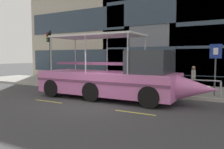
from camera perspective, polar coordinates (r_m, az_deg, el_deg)
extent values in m
plane|color=#3D3D3F|center=(11.40, -3.44, -7.06)|extent=(120.00, 120.00, 0.00)
cube|color=gray|center=(16.31, 7.28, -3.26)|extent=(32.00, 4.80, 0.18)
cube|color=#B2ADA3|center=(14.06, 3.45, -4.48)|extent=(32.00, 0.18, 0.18)
cube|color=#DBD64C|center=(12.13, -15.68, -6.50)|extent=(1.80, 0.12, 0.01)
cube|color=#DBD64C|center=(9.44, 5.72, -9.50)|extent=(1.80, 0.12, 0.01)
cube|color=#2D3D4C|center=(22.77, -9.42, 3.49)|extent=(10.93, 0.06, 2.10)
cube|color=#2D3D4C|center=(23.02, -9.54, 13.02)|extent=(10.93, 0.06, 2.10)
cube|color=#2D3D4C|center=(18.56, 12.49, 3.49)|extent=(10.24, 0.06, 2.19)
cube|color=#2D3D4C|center=(18.92, 12.70, 15.63)|extent=(10.24, 0.06, 2.19)
cylinder|color=#9EA0A8|center=(14.27, 3.85, -0.56)|extent=(10.65, 0.07, 0.07)
cylinder|color=#9EA0A8|center=(14.32, 3.84, -2.24)|extent=(10.65, 0.06, 0.06)
cylinder|color=#9EA0A8|center=(17.28, -12.32, -1.18)|extent=(0.09, 0.09, 0.85)
cylinder|color=#9EA0A8|center=(16.31, -8.32, -1.46)|extent=(0.09, 0.09, 0.85)
cylinder|color=#9EA0A8|center=(15.43, -3.84, -1.76)|extent=(0.09, 0.09, 0.85)
cylinder|color=#9EA0A8|center=(14.66, 1.15, -2.08)|extent=(0.09, 0.09, 0.85)
cylinder|color=#9EA0A8|center=(14.01, 6.65, -2.41)|extent=(0.09, 0.09, 0.85)
cylinder|color=#9EA0A8|center=(13.50, 12.62, -2.75)|extent=(0.09, 0.09, 0.85)
cylinder|color=#9EA0A8|center=(13.15, 18.99, -3.08)|extent=(0.09, 0.09, 0.85)
cylinder|color=#9EA0A8|center=(12.97, 25.63, -3.38)|extent=(0.09, 0.09, 0.85)
cylinder|color=black|center=(18.93, -15.15, 4.31)|extent=(0.16, 0.16, 4.18)
cube|color=black|center=(18.85, -15.68, 8.98)|extent=(0.24, 0.20, 0.72)
sphere|color=red|center=(18.79, -15.93, 9.67)|extent=(0.14, 0.14, 0.14)
sphere|color=gold|center=(18.77, -15.92, 9.00)|extent=(0.14, 0.14, 0.14)
sphere|color=green|center=(18.76, -15.90, 8.33)|extent=(0.14, 0.14, 0.14)
cylinder|color=#4C4F54|center=(13.33, 24.48, 0.95)|extent=(0.08, 0.08, 2.74)
cube|color=navy|center=(13.26, 24.60, 5.34)|extent=(0.60, 0.04, 0.76)
cube|color=white|center=(13.24, 24.60, 5.34)|extent=(0.24, 0.01, 0.36)
torus|color=black|center=(17.73, -11.37, -1.25)|extent=(0.70, 0.04, 0.70)
torus|color=black|center=(18.42, -13.83, -1.08)|extent=(0.70, 0.04, 0.70)
cylinder|color=#268C3F|center=(18.06, -12.63, -0.67)|extent=(0.95, 0.04, 0.04)
cylinder|color=#268C3F|center=(18.17, -13.06, -0.20)|extent=(0.19, 0.04, 0.51)
cube|color=black|center=(18.17, -13.17, 0.68)|extent=(0.20, 0.08, 0.06)
cylinder|color=#A5A5AA|center=(17.71, -11.50, 0.36)|extent=(0.03, 0.46, 0.03)
cube|color=pink|center=(12.40, -1.48, -2.05)|extent=(7.71, 2.48, 1.19)
cone|color=pink|center=(10.79, 20.66, -3.32)|extent=(1.74, 1.13, 1.13)
cylinder|color=pink|center=(14.74, -14.47, -1.14)|extent=(0.39, 1.13, 1.13)
cube|color=#783F64|center=(11.32, -4.75, -1.93)|extent=(7.71, 0.04, 0.12)
sphere|color=white|center=(10.73, 22.96, -3.16)|extent=(0.22, 0.22, 0.22)
cube|color=#33383D|center=(11.24, 9.57, 3.12)|extent=(1.93, 2.09, 1.12)
cube|color=silver|center=(12.67, -3.78, 9.60)|extent=(5.01, 2.28, 0.10)
cylinder|color=#B2B2B7|center=(12.51, 8.27, 5.05)|extent=(0.07, 0.07, 1.90)
cylinder|color=#B2B2B7|center=(10.50, 3.96, 5.20)|extent=(0.07, 0.07, 1.90)
cylinder|color=#B2B2B7|center=(13.55, -1.22, 5.05)|extent=(0.07, 0.07, 1.90)
cylinder|color=#B2B2B7|center=(11.72, -6.68, 5.11)|extent=(0.07, 0.07, 1.90)
cylinder|color=#B2B2B7|center=(14.91, -9.18, 4.94)|extent=(0.07, 0.07, 1.90)
cylinder|color=#B2B2B7|center=(13.27, -15.08, 4.91)|extent=(0.07, 0.07, 1.90)
cube|color=#783F64|center=(13.13, -2.32, 2.89)|extent=(4.61, 0.28, 0.12)
cube|color=#783F64|center=(12.13, -5.28, 2.74)|extent=(4.61, 0.28, 0.12)
cylinder|color=black|center=(12.34, 12.97, -3.92)|extent=(1.00, 0.28, 1.00)
cylinder|color=black|center=(10.19, 9.32, -5.64)|extent=(1.00, 0.28, 1.00)
cylinder|color=black|center=(13.52, 0.31, -3.08)|extent=(1.00, 0.28, 1.00)
cylinder|color=black|center=(11.60, -5.19, -4.36)|extent=(1.00, 0.28, 1.00)
cylinder|color=black|center=(15.01, -8.75, -2.37)|extent=(1.00, 0.28, 1.00)
cylinder|color=black|center=(13.30, -14.84, -3.35)|extent=(1.00, 0.28, 1.00)
cylinder|color=black|center=(14.59, 19.79, -2.54)|extent=(0.10, 0.10, 0.77)
cylinder|color=black|center=(14.73, 19.61, -2.47)|extent=(0.10, 0.10, 0.77)
cube|color=#B7B2A8|center=(14.60, 19.77, 0.05)|extent=(0.28, 0.33, 0.54)
cylinder|color=#B7B2A8|center=(14.42, 19.99, -0.12)|extent=(0.07, 0.07, 0.49)
cylinder|color=#B7B2A8|center=(14.78, 19.54, 0.00)|extent=(0.07, 0.07, 0.49)
sphere|color=#936B4C|center=(14.57, 19.81, 1.60)|extent=(0.21, 0.21, 0.21)
cylinder|color=#47423D|center=(15.77, 4.43, -1.74)|extent=(0.10, 0.10, 0.79)
cylinder|color=#47423D|center=(15.85, 3.96, -1.70)|extent=(0.10, 0.10, 0.79)
cube|color=#38383D|center=(15.75, 4.21, 0.71)|extent=(0.32, 0.21, 0.56)
cylinder|color=#38383D|center=(15.65, 4.80, 0.58)|extent=(0.07, 0.07, 0.50)
cylinder|color=#38383D|center=(15.86, 3.62, 0.64)|extent=(0.07, 0.07, 0.50)
sphere|color=tan|center=(15.73, 4.22, 2.20)|extent=(0.22, 0.22, 0.22)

